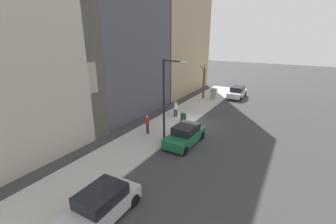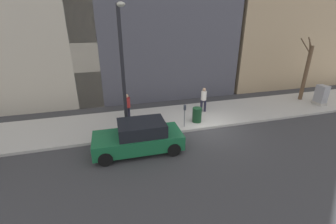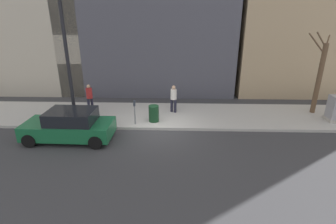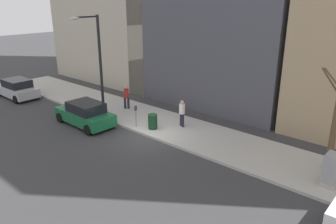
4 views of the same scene
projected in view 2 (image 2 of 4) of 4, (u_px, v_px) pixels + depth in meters
The scene contains 10 objects.
ground_plane at pixel (207, 129), 13.15m from camera, with size 120.00×120.00×0.00m, color #38383A.
sidewalk at pixel (194, 115), 14.90m from camera, with size 4.00×36.00×0.15m, color #B2AFA8.
parked_car_green at pixel (139, 137), 10.75m from camera, with size 1.99×4.23×1.52m.
parking_meter at pixel (185, 114), 12.86m from camera, with size 0.14×0.10×1.35m.
utility_box at pixel (321, 95), 16.44m from camera, with size 0.83×0.61×1.43m.
streetlamp at pixel (123, 64), 10.72m from camera, with size 1.97×0.32×6.50m.
bare_tree at pixel (306, 72), 16.92m from camera, with size 1.14×1.55×4.72m.
trash_bin at pixel (197, 115), 13.65m from camera, with size 0.56×0.56×0.90m, color #14381E.
pedestrian_near_meter at pixel (204, 98), 15.04m from camera, with size 0.36×0.37×1.66m.
pedestrian_midblock at pixel (127, 105), 13.78m from camera, with size 0.36×0.36×1.66m.
Camera 2 is at (-10.70, 5.44, 5.92)m, focal length 24.00 mm.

